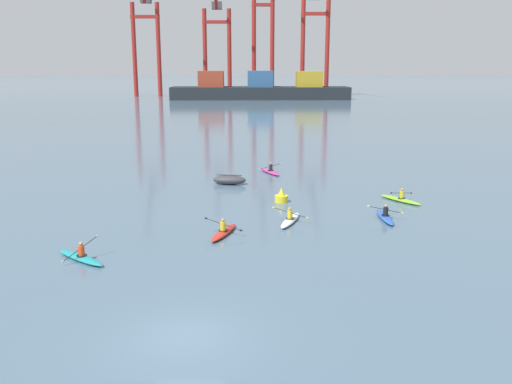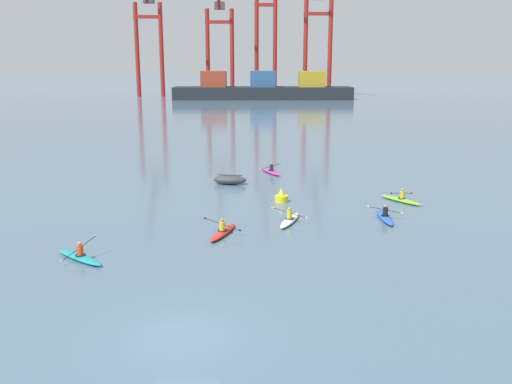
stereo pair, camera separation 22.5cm
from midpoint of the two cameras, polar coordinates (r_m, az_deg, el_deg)
ground_plane at (r=19.75m, az=-7.68°, el=-14.70°), size 800.00×800.00×0.00m
container_barge at (r=145.08m, az=0.38°, el=10.61°), size 46.05×8.83×7.24m
gantry_crane_west at (r=159.89m, az=-11.46°, el=16.08°), size 7.95×18.22×38.93m
gantry_crane_west_mid at (r=160.04m, az=-4.12°, el=15.78°), size 8.08×16.67×33.01m
gantry_crane_east_mid at (r=159.33m, az=0.71°, el=16.96°), size 6.36×19.42×39.90m
gantry_crane_east at (r=155.59m, az=6.18°, el=16.38°), size 7.94×21.69×35.14m
capsized_dinghy at (r=42.78m, az=-2.92°, el=1.26°), size 2.73×1.47×0.76m
channel_buoy at (r=37.33m, az=2.48°, el=-0.50°), size 0.90×0.90×1.00m
kayak_teal at (r=27.79m, az=-17.94°, el=-6.42°), size 2.98×2.66×1.08m
kayak_red at (r=30.33m, az=-3.59°, el=-4.13°), size 2.13×3.41×0.95m
kayak_white at (r=32.62m, az=3.37°, el=-2.88°), size 2.13×3.40×0.95m
kayak_lime at (r=38.67m, az=14.60°, el=-0.72°), size 2.43×3.14×0.95m
kayak_magenta at (r=47.07m, az=1.35°, el=2.16°), size 2.10×3.36×0.95m
kayak_blue at (r=34.11m, az=13.05°, el=-2.48°), size 2.25×3.40×0.95m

